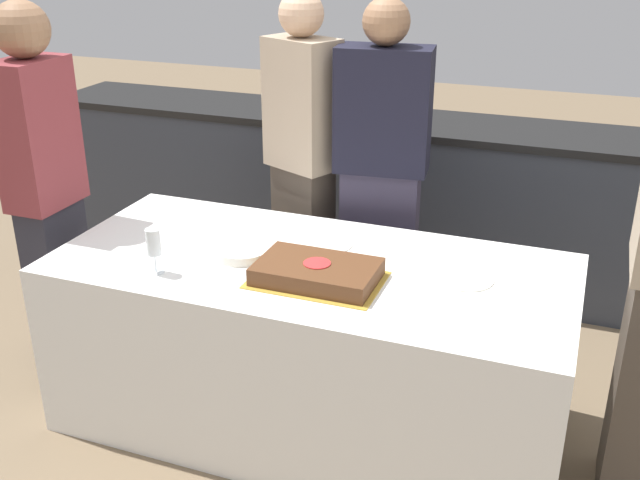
% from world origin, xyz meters
% --- Properties ---
extents(ground_plane, '(14.00, 14.00, 0.00)m').
position_xyz_m(ground_plane, '(0.00, 0.00, 0.00)').
color(ground_plane, '#7A664C').
extents(back_counter, '(4.40, 0.58, 0.92)m').
position_xyz_m(back_counter, '(0.00, 1.53, 0.46)').
color(back_counter, '#333842').
rests_on(back_counter, ground_plane).
extents(dining_table, '(1.99, 0.90, 0.73)m').
position_xyz_m(dining_table, '(0.00, 0.00, 0.36)').
color(dining_table, white).
rests_on(dining_table, ground_plane).
extents(cake, '(0.47, 0.32, 0.07)m').
position_xyz_m(cake, '(0.08, -0.14, 0.76)').
color(cake, gold).
rests_on(cake, dining_table).
extents(plate_stack, '(0.22, 0.22, 0.04)m').
position_xyz_m(plate_stack, '(-0.27, -0.04, 0.75)').
color(plate_stack, white).
rests_on(plate_stack, dining_table).
extents(wine_glass, '(0.06, 0.06, 0.18)m').
position_xyz_m(wine_glass, '(-0.50, -0.28, 0.85)').
color(wine_glass, white).
rests_on(wine_glass, dining_table).
extents(side_plate_near_cake, '(0.21, 0.21, 0.00)m').
position_xyz_m(side_plate_near_cake, '(-0.00, 0.19, 0.73)').
color(side_plate_near_cake, white).
rests_on(side_plate_near_cake, dining_table).
extents(side_plate_right_edge, '(0.21, 0.21, 0.00)m').
position_xyz_m(side_plate_right_edge, '(0.58, 0.07, 0.73)').
color(side_plate_right_edge, white).
rests_on(side_plate_right_edge, dining_table).
extents(person_cutting_cake, '(0.43, 0.25, 1.65)m').
position_xyz_m(person_cutting_cake, '(0.08, 0.67, 0.85)').
color(person_cutting_cake, '#383347').
rests_on(person_cutting_cake, ground_plane).
extents(person_seated_left, '(0.23, 0.32, 1.66)m').
position_xyz_m(person_seated_left, '(-1.22, 0.00, 0.89)').
color(person_seated_left, '#282833').
rests_on(person_seated_left, ground_plane).
extents(person_standing_back, '(0.38, 0.32, 1.66)m').
position_xyz_m(person_standing_back, '(-0.30, 0.67, 0.87)').
color(person_standing_back, '#4C4238').
rests_on(person_standing_back, ground_plane).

